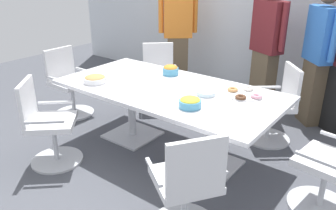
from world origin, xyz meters
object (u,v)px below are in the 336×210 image
object	(u,v)px
office_chair_2	(69,86)
office_chair_4	(187,189)
person_standing_0	(178,31)
person_standing_1	(267,46)
office_chair_5	(334,170)
conference_table	(168,99)
donut_platter	(244,94)
plate_stack	(206,93)
office_chair_0	(275,108)
office_chair_3	(47,127)
snack_bowl_chips_orange	(171,70)
snack_bowl_chips_yellow	(190,102)
person_standing_2	(319,55)
snack_bowl_cookies	(95,79)
office_chair_1	(159,80)

from	to	relation	value
office_chair_2	office_chair_4	size ratio (longest dim) A/B	1.00
person_standing_0	person_standing_1	bearing A→B (deg)	142.09
office_chair_5	conference_table	bearing A→B (deg)	97.85
donut_platter	plate_stack	size ratio (longest dim) A/B	1.97
office_chair_0	office_chair_3	bearing A→B (deg)	99.00
snack_bowl_chips_orange	snack_bowl_chips_yellow	world-z (taller)	snack_bowl_chips_orange
conference_table	person_standing_2	xyz separation A→B (m)	(1.04, 1.72, 0.29)
office_chair_4	person_standing_1	size ratio (longest dim) A/B	0.51
office_chair_2	office_chair_5	xyz separation A→B (m)	(3.41, 0.03, 0.00)
office_chair_0	office_chair_5	distance (m)	1.28
snack_bowl_chips_orange	snack_bowl_chips_yellow	xyz separation A→B (m)	(0.73, -0.67, -0.01)
person_standing_0	snack_bowl_cookies	world-z (taller)	person_standing_0
snack_bowl_chips_yellow	conference_table	bearing A→B (deg)	148.35
office_chair_1	office_chair_3	size ratio (longest dim) A/B	1.00
office_chair_0	office_chair_1	xyz separation A→B (m)	(-1.73, -0.01, 0.00)
snack_bowl_cookies	snack_bowl_chips_yellow	distance (m)	1.22
office_chair_3	snack_bowl_chips_orange	size ratio (longest dim) A/B	4.83
conference_table	snack_bowl_cookies	distance (m)	0.84
person_standing_1	person_standing_2	size ratio (longest dim) A/B	1.02
plate_stack	office_chair_2	bearing A→B (deg)	-177.82
person_standing_1	snack_bowl_cookies	size ratio (longest dim) A/B	7.07
office_chair_0	office_chair_5	world-z (taller)	same
office_chair_3	snack_bowl_cookies	distance (m)	0.72
office_chair_4	office_chair_1	bearing A→B (deg)	78.07
office_chair_1	office_chair_2	world-z (taller)	same
office_chair_2	office_chair_4	bearing A→B (deg)	71.38
office_chair_5	snack_bowl_chips_yellow	size ratio (longest dim) A/B	4.37
person_standing_0	snack_bowl_cookies	xyz separation A→B (m)	(0.35, -2.03, -0.18)
office_chair_2	office_chair_5	bearing A→B (deg)	91.22
person_standing_0	snack_bowl_chips_orange	xyz separation A→B (m)	(0.84, -1.30, -0.17)
office_chair_1	office_chair_4	bearing A→B (deg)	91.48
person_standing_0	office_chair_3	bearing A→B (deg)	55.75
office_chair_1	snack_bowl_cookies	bearing A→B (deg)	54.38
person_standing_0	snack_bowl_chips_orange	world-z (taller)	person_standing_0
office_chair_0	donut_platter	xyz separation A→B (m)	(-0.10, -0.67, 0.36)
person_standing_1	snack_bowl_chips_orange	world-z (taller)	person_standing_1
office_chair_0	plate_stack	size ratio (longest dim) A/B	4.75
office_chair_0	office_chair_5	xyz separation A→B (m)	(0.86, -0.94, 0.00)
office_chair_5	snack_bowl_chips_orange	bearing A→B (deg)	86.84
conference_table	office_chair_2	xyz separation A→B (m)	(-1.70, -0.02, -0.22)
snack_bowl_cookies	office_chair_0	bearing A→B (deg)	39.70
office_chair_0	donut_platter	size ratio (longest dim) A/B	2.41
snack_bowl_cookies	office_chair_1	bearing A→B (deg)	96.57
person_standing_1	snack_bowl_cookies	world-z (taller)	person_standing_1
snack_bowl_chips_yellow	office_chair_5	bearing A→B (deg)	14.14
office_chair_4	office_chair_0	bearing A→B (deg)	36.13
office_chair_2	donut_platter	distance (m)	2.49
office_chair_4	snack_bowl_chips_orange	world-z (taller)	office_chair_4
person_standing_1	office_chair_2	bearing A→B (deg)	65.78
office_chair_0	person_standing_1	size ratio (longest dim) A/B	0.51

